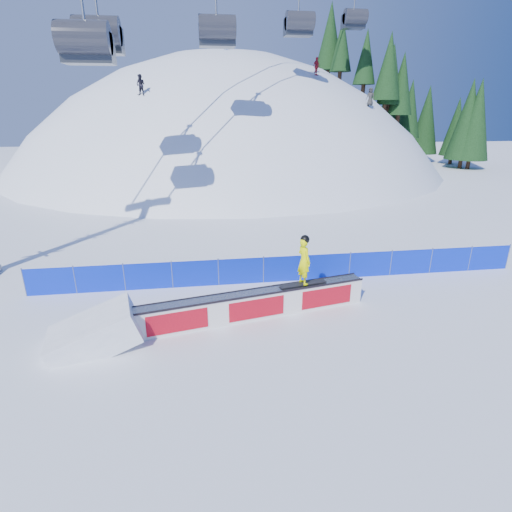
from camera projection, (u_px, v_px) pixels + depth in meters
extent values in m
plane|color=white|center=(312.00, 333.00, 13.91)|extent=(160.00, 160.00, 0.00)
sphere|color=white|center=(230.00, 291.00, 59.15)|extent=(64.00, 64.00, 64.00)
cylinder|color=#321E14|center=(331.00, 72.00, 49.56)|extent=(0.50, 0.50, 1.40)
cone|color=black|center=(333.00, 36.00, 48.21)|extent=(2.90, 2.90, 6.60)
cylinder|color=#321E14|center=(351.00, 86.00, 51.19)|extent=(0.50, 0.50, 1.40)
cone|color=black|center=(355.00, 43.00, 49.48)|extent=(3.82, 3.82, 8.68)
cylinder|color=#321E14|center=(352.00, 89.00, 52.33)|extent=(0.50, 0.50, 1.40)
cone|color=black|center=(356.00, 41.00, 50.40)|extent=(4.39, 4.39, 9.99)
cylinder|color=#321E14|center=(369.00, 105.00, 53.74)|extent=(0.50, 0.50, 1.40)
cone|color=black|center=(373.00, 67.00, 52.15)|extent=(3.51, 3.51, 7.99)
cylinder|color=#321E14|center=(396.00, 116.00, 48.87)|extent=(0.50, 0.50, 1.40)
cone|color=black|center=(401.00, 75.00, 47.29)|extent=(3.48, 3.48, 7.91)
cylinder|color=#321E14|center=(392.00, 125.00, 53.76)|extent=(0.50, 0.50, 1.40)
cone|color=black|center=(397.00, 83.00, 51.98)|extent=(4.01, 4.01, 9.10)
cylinder|color=#321E14|center=(390.00, 139.00, 58.21)|extent=(0.50, 0.50, 1.40)
cone|color=black|center=(394.00, 100.00, 56.37)|extent=(4.17, 4.17, 9.47)
cylinder|color=#321E14|center=(416.00, 146.00, 51.81)|extent=(0.50, 0.50, 1.40)
cone|color=black|center=(421.00, 108.00, 50.20)|extent=(3.56, 3.56, 8.10)
cylinder|color=#321E14|center=(419.00, 159.00, 56.87)|extent=(0.50, 0.50, 1.40)
cone|color=black|center=(424.00, 119.00, 55.00)|extent=(4.23, 4.23, 9.62)
cylinder|color=#321E14|center=(446.00, 164.00, 52.20)|extent=(0.50, 0.50, 1.40)
cone|color=black|center=(452.00, 123.00, 50.45)|extent=(3.92, 3.92, 8.90)
cylinder|color=#321E14|center=(435.00, 156.00, 60.49)|extent=(0.50, 0.50, 1.40)
cone|color=black|center=(440.00, 127.00, 59.04)|extent=(3.16, 3.16, 7.19)
cylinder|color=#321E14|center=(476.00, 163.00, 53.57)|extent=(0.50, 0.50, 1.40)
cone|color=black|center=(483.00, 122.00, 51.79)|extent=(3.99, 3.99, 9.06)
cube|color=#0723C1|center=(286.00, 269.00, 17.88)|extent=(22.00, 0.03, 1.20)
cylinder|color=#424F77|center=(24.00, 282.00, 16.42)|extent=(0.05, 0.05, 1.30)
cylinder|color=#424F77|center=(75.00, 279.00, 16.68)|extent=(0.05, 0.05, 1.30)
cylinder|color=#424F77|center=(124.00, 276.00, 16.94)|extent=(0.05, 0.05, 1.30)
cylinder|color=#424F77|center=(172.00, 274.00, 17.21)|extent=(0.05, 0.05, 1.30)
cylinder|color=#424F77|center=(218.00, 271.00, 17.47)|extent=(0.05, 0.05, 1.30)
cylinder|color=#424F77|center=(264.00, 269.00, 17.73)|extent=(0.05, 0.05, 1.30)
cylinder|color=#424F77|center=(307.00, 267.00, 17.99)|extent=(0.05, 0.05, 1.30)
cylinder|color=#424F77|center=(350.00, 264.00, 18.26)|extent=(0.05, 0.05, 1.30)
cylinder|color=#424F77|center=(391.00, 262.00, 18.52)|extent=(0.05, 0.05, 1.30)
cylinder|color=#424F77|center=(431.00, 260.00, 18.78)|extent=(0.05, 0.05, 1.30)
cylinder|color=#424F77|center=(470.00, 258.00, 19.05)|extent=(0.05, 0.05, 1.30)
cylinder|color=#424F77|center=(508.00, 256.00, 19.31)|extent=(0.05, 0.05, 1.30)
cylinder|color=#2B2C34|center=(84.00, 38.00, 18.92)|extent=(2.40, 1.50, 1.50)
cylinder|color=#2B2C34|center=(217.00, 27.00, 26.03)|extent=(2.40, 1.50, 1.50)
cylinder|color=#2B2C34|center=(300.00, 21.00, 33.93)|extent=(2.40, 1.50, 1.50)
cylinder|color=#2B2C34|center=(355.00, 17.00, 42.62)|extent=(2.40, 1.50, 1.50)
cube|color=silver|center=(254.00, 305.00, 14.78)|extent=(8.80, 2.33, 1.00)
cube|color=#999BA7|center=(254.00, 293.00, 14.60)|extent=(8.72, 2.34, 0.04)
cube|color=black|center=(257.00, 296.00, 14.33)|extent=(8.69, 1.82, 0.07)
cube|color=black|center=(252.00, 289.00, 14.85)|extent=(8.69, 1.82, 0.07)
cube|color=red|center=(257.00, 309.00, 14.52)|extent=(8.26, 1.72, 0.75)
cube|color=red|center=(252.00, 302.00, 15.03)|extent=(8.26, 1.72, 0.75)
cube|color=black|center=(303.00, 284.00, 15.20)|extent=(1.90, 0.71, 0.04)
imported|color=#F3FF00|center=(304.00, 261.00, 14.88)|extent=(0.63, 0.77, 1.81)
sphere|color=black|center=(305.00, 240.00, 14.59)|extent=(0.34, 0.34, 0.34)
imported|color=black|center=(141.00, 85.00, 33.74)|extent=(1.00, 0.93, 1.65)
imported|color=#AB1826|center=(316.00, 66.00, 38.79)|extent=(1.00, 0.93, 1.65)
imported|color=#1C5CAC|center=(225.00, 40.00, 41.66)|extent=(1.15, 0.78, 1.65)
imported|color=#292929|center=(370.00, 97.00, 39.02)|extent=(0.94, 0.94, 1.65)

